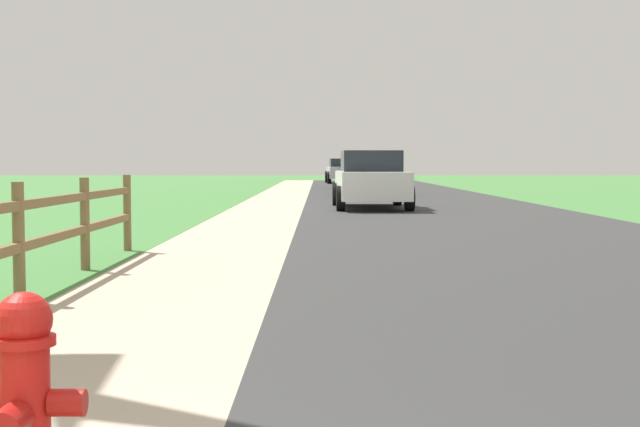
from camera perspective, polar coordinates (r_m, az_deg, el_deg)
ground_plane at (r=26.43m, az=-1.17°, el=0.61°), size 120.00×120.00×0.00m
road_asphalt at (r=28.58m, az=5.93°, el=0.81°), size 7.00×66.00×0.01m
curb_concrete at (r=28.63m, az=-7.12°, el=0.80°), size 6.00×66.00×0.01m
grass_verge at (r=28.85m, az=-10.08°, el=0.80°), size 5.00×66.00×0.00m
fire_hydrant at (r=3.43m, az=-18.83°, el=-11.17°), size 0.44×0.37×0.79m
parked_suv_white at (r=24.16m, az=3.13°, el=2.18°), size 2.07×4.82×1.57m
parked_car_blue at (r=33.32m, az=2.85°, el=2.46°), size 2.12×4.56×1.47m
parked_car_black at (r=42.55m, az=2.37°, el=2.71°), size 2.14×4.56×1.57m
parked_car_silver at (r=53.12m, az=1.38°, el=2.80°), size 2.30×5.04×1.49m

